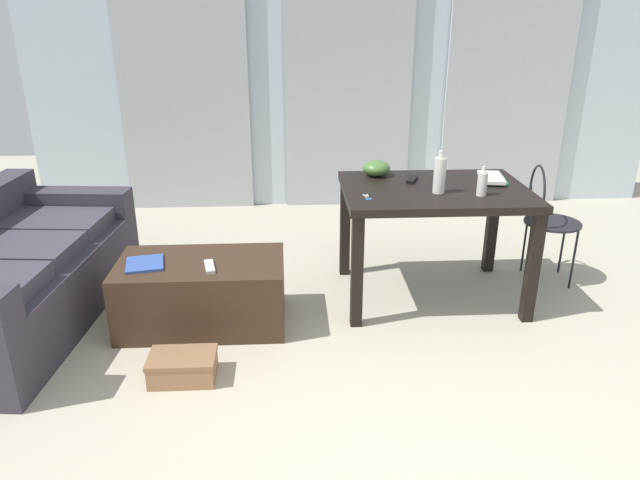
# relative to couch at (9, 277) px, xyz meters

# --- Properties ---
(ground_plane) EXTENTS (8.92, 8.92, 0.00)m
(ground_plane) POSITION_rel_couch_xyz_m (2.30, 0.05, -0.30)
(ground_plane) COLOR #B2A893
(wall_back) EXTENTS (5.95, 0.10, 2.65)m
(wall_back) POSITION_rel_couch_xyz_m (2.30, 2.31, 1.02)
(wall_back) COLOR silver
(wall_back) RESTS_ON ground
(curtains) EXTENTS (4.23, 0.03, 2.34)m
(curtains) POSITION_rel_couch_xyz_m (2.30, 2.23, 0.87)
(curtains) COLOR #B2B7BC
(curtains) RESTS_ON ground
(couch) EXTENTS (1.07, 1.90, 0.74)m
(couch) POSITION_rel_couch_xyz_m (0.00, 0.00, 0.00)
(couch) COLOR #38333D
(couch) RESTS_ON ground
(coffee_table) EXTENTS (1.00, 0.56, 0.42)m
(coffee_table) POSITION_rel_couch_xyz_m (1.18, -0.10, -0.09)
(coffee_table) COLOR #382619
(coffee_table) RESTS_ON ground
(craft_table) EXTENTS (1.18, 0.86, 0.77)m
(craft_table) POSITION_rel_couch_xyz_m (2.66, 0.21, 0.36)
(craft_table) COLOR black
(craft_table) RESTS_ON ground
(wire_chair) EXTENTS (0.39, 0.41, 0.84)m
(wire_chair) POSITION_rel_couch_xyz_m (3.50, 0.41, 0.22)
(wire_chair) COLOR black
(wire_chair) RESTS_ON ground
(bottle_near) EXTENTS (0.06, 0.06, 0.18)m
(bottle_near) POSITION_rel_couch_xyz_m (2.90, 0.02, 0.54)
(bottle_near) COLOR beige
(bottle_near) RESTS_ON craft_table
(bottle_far) EXTENTS (0.07, 0.07, 0.26)m
(bottle_far) POSITION_rel_couch_xyz_m (2.65, 0.09, 0.58)
(bottle_far) COLOR beige
(bottle_far) RESTS_ON craft_table
(bowl) EXTENTS (0.19, 0.19, 0.11)m
(bowl) POSITION_rel_couch_xyz_m (2.32, 0.50, 0.52)
(bowl) COLOR #477033
(bowl) RESTS_ON craft_table
(book_stack) EXTENTS (0.21, 0.30, 0.04)m
(book_stack) POSITION_rel_couch_xyz_m (3.07, 0.33, 0.48)
(book_stack) COLOR #2D7F56
(book_stack) RESTS_ON craft_table
(tv_remote_on_table) EXTENTS (0.10, 0.16, 0.02)m
(tv_remote_on_table) POSITION_rel_couch_xyz_m (2.54, 0.36, 0.48)
(tv_remote_on_table) COLOR black
(tv_remote_on_table) RESTS_ON craft_table
(scissors) EXTENTS (0.05, 0.11, 0.00)m
(scissors) POSITION_rel_couch_xyz_m (2.20, 0.00, 0.47)
(scissors) COLOR #9EA0A5
(scissors) RESTS_ON craft_table
(tv_remote_primary) EXTENTS (0.09, 0.19, 0.02)m
(tv_remote_primary) POSITION_rel_couch_xyz_m (1.25, -0.20, 0.13)
(tv_remote_primary) COLOR #B7B7B2
(tv_remote_primary) RESTS_ON coffee_table
(magazine) EXTENTS (0.25, 0.27, 0.02)m
(magazine) POSITION_rel_couch_xyz_m (0.86, -0.13, 0.12)
(magazine) COLOR #33519E
(magazine) RESTS_ON coffee_table
(shoebox) EXTENTS (0.35, 0.23, 0.14)m
(shoebox) POSITION_rel_couch_xyz_m (1.15, -0.69, -0.23)
(shoebox) COLOR #996B47
(shoebox) RESTS_ON ground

